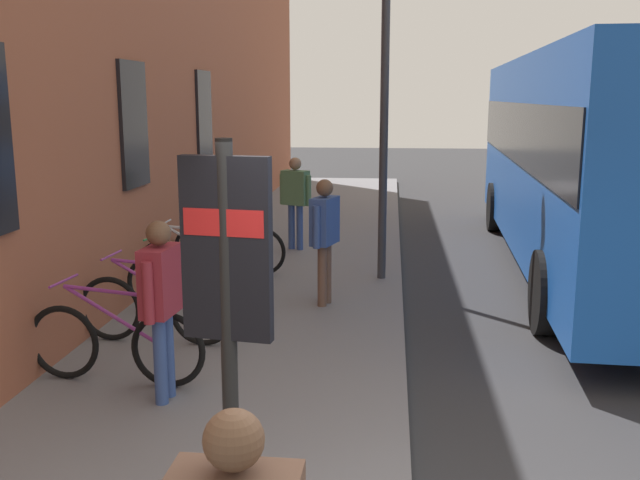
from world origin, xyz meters
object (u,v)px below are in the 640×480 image
object	(u,v)px
city_bus	(596,151)
pedestrian_near_bus	(161,292)
bicycle_nearest_sign	(116,343)
street_lamp	(385,65)
bicycle_far_end	(192,285)
pedestrian_crossing_street	(325,229)
bicycle_under_window	(156,308)
bicycle_leaning_wall	(230,248)
pedestrian_by_facade	(295,194)
bicycle_beside_lamp	(202,264)
transit_info_sign	(227,274)

from	to	relation	value
city_bus	pedestrian_near_bus	bearing A→B (deg)	138.69
bicycle_nearest_sign	street_lamp	distance (m)	5.54
bicycle_far_end	pedestrian_crossing_street	bearing A→B (deg)	-66.60
city_bus	pedestrian_crossing_street	world-z (taller)	city_bus
city_bus	pedestrian_crossing_street	distance (m)	4.93
bicycle_under_window	bicycle_leaning_wall	distance (m)	3.17
city_bus	pedestrian_crossing_street	size ratio (longest dim) A/B	6.55
bicycle_nearest_sign	pedestrian_by_facade	bearing A→B (deg)	-8.09
bicycle_nearest_sign	pedestrian_crossing_street	bearing A→B (deg)	-31.40
bicycle_beside_lamp	bicycle_leaning_wall	bearing A→B (deg)	-7.09
bicycle_under_window	city_bus	xyz separation A→B (m)	(4.40, -5.68, 1.41)
bicycle_under_window	bicycle_beside_lamp	size ratio (longest dim) A/B	1.00
street_lamp	bicycle_beside_lamp	bearing A→B (deg)	113.14
bicycle_nearest_sign	bicycle_under_window	world-z (taller)	same
street_lamp	pedestrian_crossing_street	bearing A→B (deg)	153.96
bicycle_nearest_sign	street_lamp	world-z (taller)	street_lamp
bicycle_far_end	street_lamp	distance (m)	4.10
bicycle_beside_lamp	bicycle_leaning_wall	distance (m)	1.11
bicycle_under_window	bicycle_leaning_wall	xyz separation A→B (m)	(3.17, -0.09, 0.00)
transit_info_sign	bicycle_far_end	bearing A→B (deg)	18.94
bicycle_far_end	bicycle_beside_lamp	xyz separation A→B (m)	(1.09, 0.16, 0.00)
pedestrian_crossing_street	bicycle_under_window	bearing A→B (deg)	134.67
pedestrian_by_facade	pedestrian_crossing_street	world-z (taller)	pedestrian_crossing_street
pedestrian_crossing_street	pedestrian_near_bus	world-z (taller)	pedestrian_crossing_street
bicycle_beside_lamp	bicycle_leaning_wall	xyz separation A→B (m)	(1.10, -0.14, -0.00)
bicycle_under_window	transit_info_sign	size ratio (longest dim) A/B	0.74
street_lamp	city_bus	bearing A→B (deg)	-68.61
bicycle_leaning_wall	pedestrian_by_facade	size ratio (longest dim) A/B	1.10
bicycle_beside_lamp	bicycle_nearest_sign	bearing A→B (deg)	-179.47
bicycle_leaning_wall	pedestrian_by_facade	xyz separation A→B (m)	(1.83, -0.76, 0.59)
transit_info_sign	street_lamp	bearing A→B (deg)	-7.64
bicycle_leaning_wall	transit_info_sign	bearing A→B (deg)	-167.12
bicycle_beside_lamp	city_bus	distance (m)	6.34
bicycle_nearest_sign	bicycle_under_window	bearing A→B (deg)	-0.99
bicycle_nearest_sign	city_bus	xyz separation A→B (m)	(5.51, -5.70, 1.41)
bicycle_under_window	pedestrian_near_bus	world-z (taller)	pedestrian_near_bus
bicycle_nearest_sign	pedestrian_by_facade	xyz separation A→B (m)	(6.11, -0.87, 0.59)
bicycle_under_window	bicycle_leaning_wall	size ratio (longest dim) A/B	1.00
bicycle_beside_lamp	city_bus	size ratio (longest dim) A/B	0.17
bicycle_far_end	bicycle_leaning_wall	distance (m)	2.19
bicycle_nearest_sign	transit_info_sign	size ratio (longest dim) A/B	0.74
bicycle_under_window	pedestrian_crossing_street	bearing A→B (deg)	-45.33
bicycle_far_end	bicycle_leaning_wall	xyz separation A→B (m)	(2.19, 0.03, 0.00)
bicycle_nearest_sign	bicycle_beside_lamp	world-z (taller)	same
pedestrian_crossing_street	street_lamp	distance (m)	2.63
bicycle_beside_lamp	pedestrian_by_facade	world-z (taller)	pedestrian_by_facade
bicycle_nearest_sign	bicycle_leaning_wall	xyz separation A→B (m)	(4.28, -0.11, 0.00)
pedestrian_near_bus	bicycle_far_end	bearing A→B (deg)	10.15
bicycle_under_window	street_lamp	distance (m)	4.74
pedestrian_near_bus	city_bus	bearing A→B (deg)	-41.31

